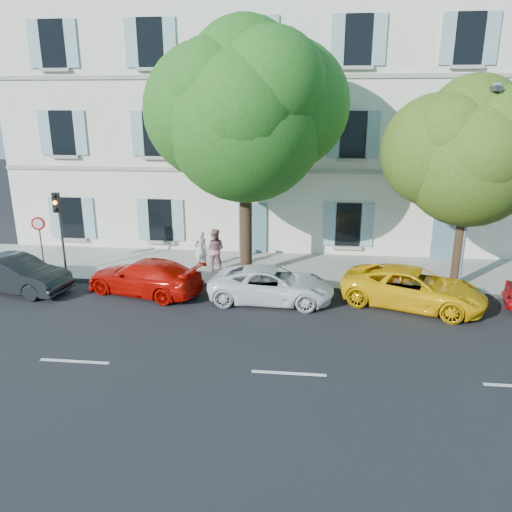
# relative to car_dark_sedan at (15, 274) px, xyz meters

# --- Properties ---
(ground) EXTENTS (90.00, 90.00, 0.00)m
(ground) POSITION_rel_car_dark_sedan_xyz_m (10.61, -0.94, -0.69)
(ground) COLOR black
(sidewalk) EXTENTS (36.00, 4.50, 0.15)m
(sidewalk) POSITION_rel_car_dark_sedan_xyz_m (10.61, 3.51, -0.62)
(sidewalk) COLOR #A09E96
(sidewalk) RESTS_ON ground
(kerb) EXTENTS (36.00, 0.16, 0.16)m
(kerb) POSITION_rel_car_dark_sedan_xyz_m (10.61, 1.34, -0.61)
(kerb) COLOR #9E998E
(kerb) RESTS_ON ground
(building) EXTENTS (28.00, 7.00, 12.00)m
(building) POSITION_rel_car_dark_sedan_xyz_m (10.61, 9.26, 5.31)
(building) COLOR silver
(building) RESTS_ON ground
(car_dark_sedan) EXTENTS (4.42, 2.24, 1.39)m
(car_dark_sedan) POSITION_rel_car_dark_sedan_xyz_m (0.00, 0.00, 0.00)
(car_dark_sedan) COLOR black
(car_dark_sedan) RESTS_ON ground
(car_red_coupe) EXTENTS (4.85, 3.02, 1.31)m
(car_red_coupe) POSITION_rel_car_dark_sedan_xyz_m (4.92, 0.37, -0.04)
(car_red_coupe) COLOR #BD0C05
(car_red_coupe) RESTS_ON ground
(car_white_coupe) EXTENTS (4.59, 2.24, 1.26)m
(car_white_coupe) POSITION_rel_car_dark_sedan_xyz_m (9.74, 0.12, -0.07)
(car_white_coupe) COLOR white
(car_white_coupe) RESTS_ON ground
(car_yellow_supercar) EXTENTS (5.39, 3.78, 1.37)m
(car_yellow_supercar) POSITION_rel_car_dark_sedan_xyz_m (14.76, 0.18, -0.01)
(car_yellow_supercar) COLOR yellow
(car_yellow_supercar) RESTS_ON ground
(tree_left) EXTENTS (6.15, 6.15, 9.53)m
(tree_left) POSITION_rel_car_dark_sedan_xyz_m (8.53, 2.39, 5.59)
(tree_left) COLOR #3A2819
(tree_left) RESTS_ON sidewalk
(tree_right) EXTENTS (4.87, 4.87, 7.50)m
(tree_right) POSITION_rel_car_dark_sedan_xyz_m (16.71, 2.10, 4.27)
(tree_right) COLOR #3A2819
(tree_right) RESTS_ON sidewalk
(traffic_light) EXTENTS (0.27, 0.38, 3.37)m
(traffic_light) POSITION_rel_car_dark_sedan_xyz_m (1.02, 1.83, 1.90)
(traffic_light) COLOR #383A3D
(traffic_light) RESTS_ON sidewalk
(road_sign) EXTENTS (0.54, 0.16, 2.36)m
(road_sign) POSITION_rel_car_dark_sedan_xyz_m (0.09, 1.88, 1.15)
(road_sign) COLOR #383A3D
(road_sign) RESTS_ON sidewalk
(street_lamp) EXTENTS (0.35, 1.58, 7.39)m
(street_lamp) POSITION_rel_car_dark_sedan_xyz_m (16.81, 1.83, 3.64)
(street_lamp) COLOR #7293BF
(street_lamp) RESTS_ON sidewalk
(pedestrian_a) EXTENTS (0.70, 0.66, 1.61)m
(pedestrian_a) POSITION_rel_car_dark_sedan_xyz_m (6.49, 3.15, 0.26)
(pedestrian_a) COLOR silver
(pedestrian_a) RESTS_ON sidewalk
(pedestrian_b) EXTENTS (0.92, 0.74, 1.80)m
(pedestrian_b) POSITION_rel_car_dark_sedan_xyz_m (7.14, 2.88, 0.36)
(pedestrian_b) COLOR #AB6D73
(pedestrian_b) RESTS_ON sidewalk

